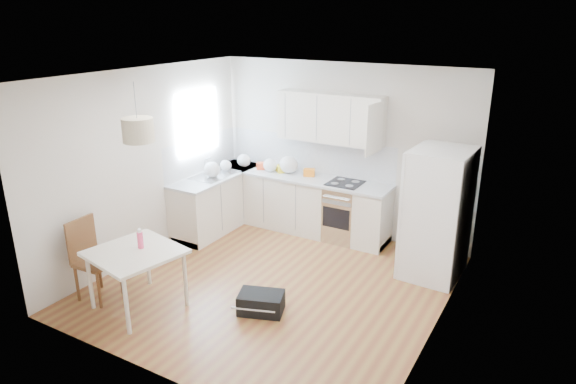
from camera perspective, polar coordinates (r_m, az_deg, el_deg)
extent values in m
plane|color=brown|center=(6.88, -1.64, -10.19)|extent=(4.20, 4.20, 0.00)
plane|color=white|center=(6.03, -1.89, 12.77)|extent=(4.20, 4.20, 0.00)
plane|color=beige|center=(8.12, 6.05, 4.64)|extent=(4.20, 0.00, 4.20)
plane|color=beige|center=(7.59, -15.41, 3.03)|extent=(0.00, 4.20, 4.20)
plane|color=beige|center=(5.59, 16.96, -2.93)|extent=(0.00, 4.20, 4.20)
cube|color=#BFE0F9|center=(8.32, -10.00, 7.64)|extent=(0.02, 1.00, 1.00)
cube|color=silver|center=(8.38, 1.25, -1.30)|extent=(3.00, 0.60, 0.88)
cube|color=silver|center=(8.53, -7.80, -1.11)|extent=(0.60, 1.80, 0.88)
cube|color=silver|center=(8.23, 1.27, 1.70)|extent=(3.02, 0.64, 0.04)
cube|color=silver|center=(8.39, -7.94, 1.84)|extent=(0.64, 1.82, 0.04)
cube|color=white|center=(8.40, 2.25, 4.24)|extent=(3.00, 0.01, 0.58)
cube|color=white|center=(8.48, -9.61, 4.13)|extent=(0.01, 1.80, 0.58)
cube|color=silver|center=(7.92, 4.70, 8.21)|extent=(1.70, 0.32, 0.75)
cube|color=beige|center=(6.32, -16.65, -6.47)|extent=(1.12, 1.12, 0.04)
cylinder|color=silver|center=(6.63, -21.13, -9.31)|extent=(0.05, 0.05, 0.71)
cylinder|color=silver|center=(6.01, -17.50, -11.98)|extent=(0.05, 0.05, 0.71)
cylinder|color=silver|center=(6.97, -15.34, -7.25)|extent=(0.05, 0.05, 0.71)
cylinder|color=silver|center=(6.37, -11.35, -9.51)|extent=(0.05, 0.05, 0.71)
cylinder|color=#E13E65|center=(6.32, -16.11, -4.99)|extent=(0.08, 0.08, 0.24)
cube|color=black|center=(6.25, -3.01, -12.18)|extent=(0.61, 0.50, 0.24)
cylinder|color=beige|center=(5.84, -16.33, 6.62)|extent=(0.44, 0.44, 0.27)
ellipsoid|color=silver|center=(8.73, -4.93, 3.52)|extent=(0.24, 0.20, 0.21)
ellipsoid|color=silver|center=(8.42, -1.98, 3.01)|extent=(0.24, 0.21, 0.22)
ellipsoid|color=silver|center=(8.32, 0.07, 3.04)|extent=(0.31, 0.27, 0.28)
ellipsoid|color=silver|center=(8.54, -6.94, 2.96)|extent=(0.20, 0.17, 0.18)
ellipsoid|color=silver|center=(8.21, -8.43, 2.48)|extent=(0.28, 0.23, 0.25)
cube|color=orange|center=(8.19, 2.37, 2.18)|extent=(0.20, 0.16, 0.12)
cube|color=yellow|center=(8.39, -0.87, 2.60)|extent=(0.20, 0.19, 0.12)
cube|color=red|center=(8.57, -2.95, 2.93)|extent=(0.20, 0.18, 0.12)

